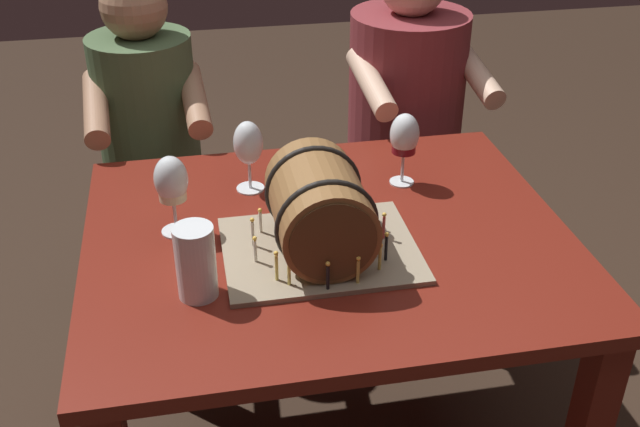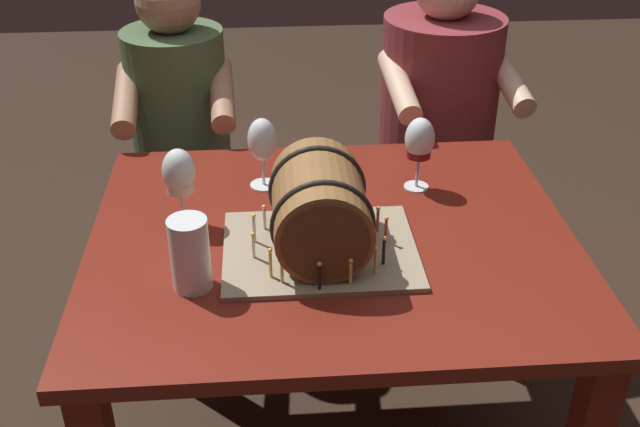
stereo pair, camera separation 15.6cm
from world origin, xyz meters
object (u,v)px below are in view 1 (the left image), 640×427
wine_glass_red (404,137)px  wine_glass_white (171,183)px  wine_glass_empty (248,145)px  person_seated_right (404,140)px  dining_table (328,275)px  person_seated_left (155,175)px  barrel_cake (320,213)px  beer_pint (196,266)px

wine_glass_red → wine_glass_white: 0.59m
wine_glass_empty → wine_glass_red: bearing=-5.8°
wine_glass_red → person_seated_right: person_seated_right is taller
dining_table → person_seated_left: person_seated_left is taller
person_seated_right → wine_glass_white: bearing=-137.5°
person_seated_right → wine_glass_red: bearing=-107.7°
barrel_cake → person_seated_right: size_ratio=0.36×
wine_glass_white → beer_pint: 0.26m
wine_glass_empty → person_seated_left: (-0.26, 0.52, -0.33)m
wine_glass_white → beer_pint: bearing=-81.5°
dining_table → person_seated_right: person_seated_right is taller
beer_pint → wine_glass_red: bearing=35.4°
person_seated_left → wine_glass_empty: bearing=-63.5°
dining_table → wine_glass_empty: bearing=121.8°
person_seated_left → person_seated_right: (0.83, 0.00, 0.05)m
barrel_cake → dining_table: bearing=64.8°
person_seated_left → person_seated_right: size_ratio=0.97×
wine_glass_white → person_seated_left: size_ratio=0.17×
dining_table → wine_glass_red: wine_glass_red is taller
dining_table → barrel_cake: size_ratio=2.61×
barrel_cake → wine_glass_white: barrel_cake is taller
dining_table → wine_glass_white: (-0.34, 0.08, 0.25)m
wine_glass_white → wine_glass_red: bearing=12.8°
wine_glass_red → wine_glass_white: size_ratio=0.99×
beer_pint → person_seated_right: size_ratio=0.13×
wine_glass_red → beer_pint: (-0.54, -0.38, -0.06)m
barrel_cake → wine_glass_red: size_ratio=2.23×
wine_glass_red → person_seated_right: 0.66m
barrel_cake → beer_pint: (-0.27, -0.11, -0.03)m
wine_glass_red → person_seated_right: (0.18, 0.56, -0.29)m
barrel_cake → wine_glass_white: (-0.31, 0.15, 0.03)m
wine_glass_white → person_seated_right: person_seated_right is taller
barrel_cake → beer_pint: size_ratio=2.67×
beer_pint → barrel_cake: bearing=21.2°
beer_pint → wine_glass_white: bearing=98.5°
barrel_cake → person_seated_right: (0.45, 0.84, -0.26)m
beer_pint → person_seated_left: size_ratio=0.14×
person_seated_left → wine_glass_white: bearing=-84.2°
dining_table → beer_pint: beer_pint is taller
person_seated_right → wine_glass_empty: bearing=-137.3°
wine_glass_empty → person_seated_left: 0.67m
barrel_cake → wine_glass_empty: (-0.12, 0.32, 0.02)m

